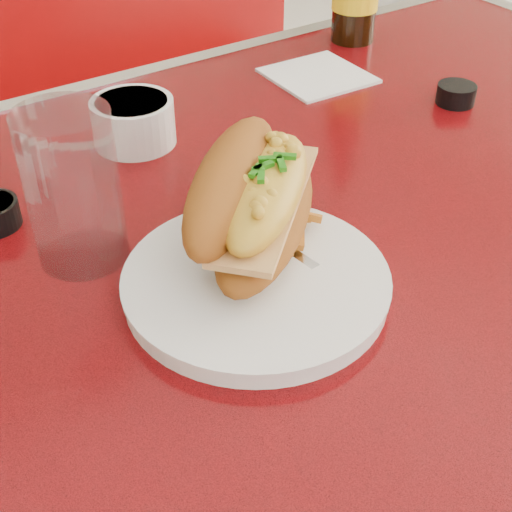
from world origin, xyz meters
TOP-DOWN VIEW (x-y plane):
  - diner_table at (0.00, 0.00)m, footprint 1.23×0.83m
  - booth_bench_far at (0.00, 0.81)m, footprint 1.20×0.51m
  - dinner_plate at (-0.21, -0.10)m, footprint 0.29×0.29m
  - mac_hoagie at (-0.18, -0.05)m, footprint 0.25×0.24m
  - fries_pile at (-0.17, -0.06)m, footprint 0.11×0.10m
  - fork at (-0.17, -0.04)m, footprint 0.03×0.15m
  - gravy_ramekin at (-0.17, 0.21)m, footprint 0.10×0.10m
  - sauce_cup_right at (0.23, 0.07)m, footprint 0.06×0.06m
  - water_tumbler at (-0.32, 0.04)m, footprint 0.11×0.11m
  - paper_napkin at (0.13, 0.24)m, footprint 0.14×0.14m

SIDE VIEW (x-z plane):
  - booth_bench_far at x=0.00m, z-range -0.16..0.74m
  - diner_table at x=0.00m, z-range 0.22..0.99m
  - paper_napkin at x=0.13m, z-range 0.77..0.77m
  - dinner_plate at x=-0.21m, z-range 0.77..0.79m
  - sauce_cup_right at x=0.23m, z-range 0.77..0.80m
  - fork at x=-0.17m, z-range 0.79..0.79m
  - gravy_ramekin at x=-0.17m, z-range 0.77..0.83m
  - fries_pile at x=-0.17m, z-range 0.79..0.81m
  - mac_hoagie at x=-0.18m, z-range 0.78..0.88m
  - water_tumbler at x=-0.32m, z-range 0.77..0.92m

